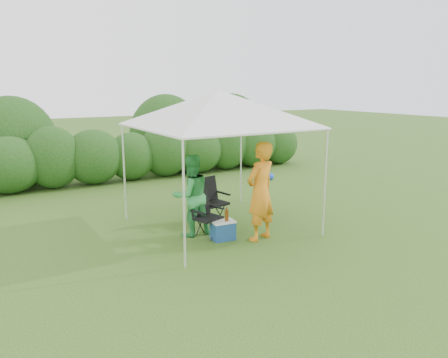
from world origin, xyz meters
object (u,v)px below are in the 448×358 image
canopy (219,109)px  man (260,191)px  cooler (223,230)px  chair_right (211,197)px  woman (191,195)px  chair_left (204,212)px

canopy → man: bearing=-72.7°
man → cooler: 1.04m
chair_right → cooler: (-0.34, -1.11, -0.36)m
chair_right → woman: bearing=-153.5°
man → canopy: bearing=-89.2°
canopy → chair_left: (-0.51, -0.32, -1.96)m
chair_left → cooler: (0.22, -0.35, -0.31)m
canopy → cooler: 2.39m
canopy → chair_right: 1.96m
chair_right → cooler: chair_right is taller
canopy → woman: 1.80m
chair_right → chair_left: size_ratio=1.10×
chair_left → cooler: chair_left is taller
woman → chair_left: bearing=130.6°
canopy → chair_left: 2.05m
cooler → man: bearing=-24.4°
canopy → cooler: (-0.30, -0.67, -2.27)m
man → cooler: bearing=-46.6°
cooler → woman: bearing=131.0°
chair_right → woman: (-0.74, -0.55, 0.25)m
man → woman: man is taller
chair_right → man: size_ratio=0.51×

